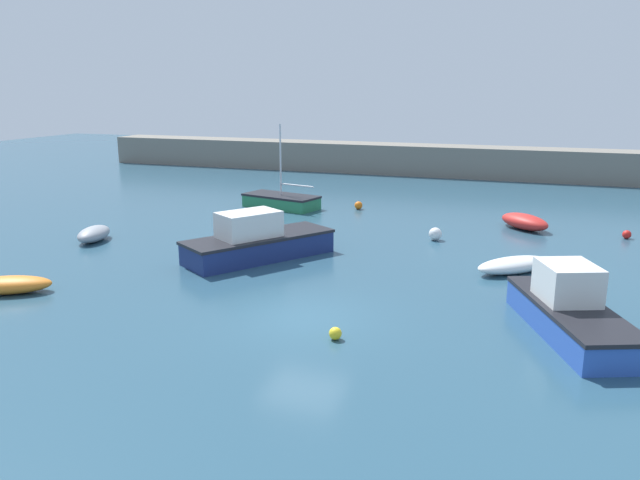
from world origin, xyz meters
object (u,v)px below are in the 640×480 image
sailboat_twin_hulled (281,201)px  mooring_buoy_orange (358,205)px  dinghy_near_pier (94,234)px  rowboat_blue_near (514,265)px  mooring_buoy_yellow (335,333)px  rowboat_white_midwater (8,285)px  mooring_buoy_red (627,235)px  open_tender_yellow (524,222)px  motorboat_grey_hull (570,310)px  mooring_buoy_white (435,234)px  motorboat_with_cabin (257,242)px

sailboat_twin_hulled → mooring_buoy_orange: sailboat_twin_hulled is taller
sailboat_twin_hulled → dinghy_near_pier: 11.42m
rowboat_blue_near → sailboat_twin_hulled: 16.21m
mooring_buoy_yellow → rowboat_white_midwater: bearing=179.8°
mooring_buoy_orange → mooring_buoy_red: (13.79, -2.63, -0.03)m
mooring_buoy_orange → mooring_buoy_red: mooring_buoy_orange is taller
sailboat_twin_hulled → dinghy_near_pier: (-4.92, -10.30, -0.07)m
open_tender_yellow → sailboat_twin_hulled: bearing=-140.3°
dinghy_near_pier → mooring_buoy_yellow: dinghy_near_pier is taller
rowboat_blue_near → motorboat_grey_hull: bearing=-115.7°
open_tender_yellow → mooring_buoy_white: bearing=-90.7°
motorboat_with_cabin → open_tender_yellow: size_ratio=2.17×
sailboat_twin_hulled → open_tender_yellow: (13.58, -1.03, -0.03)m
mooring_buoy_yellow → mooring_buoy_red: bearing=60.4°
sailboat_twin_hulled → mooring_buoy_white: bearing=167.8°
motorboat_grey_hull → mooring_buoy_orange: motorboat_grey_hull is taller
rowboat_blue_near → mooring_buoy_red: bearing=14.9°
open_tender_yellow → rowboat_white_midwater: size_ratio=0.96×
mooring_buoy_white → mooring_buoy_yellow: bearing=-93.1°
mooring_buoy_orange → rowboat_white_midwater: bearing=-111.0°
mooring_buoy_yellow → mooring_buoy_orange: (-4.75, 18.53, 0.05)m
dinghy_near_pier → rowboat_white_midwater: bearing=1.6°
dinghy_near_pier → mooring_buoy_red: 24.69m
rowboat_blue_near → mooring_buoy_white: (-3.71, 4.10, 0.00)m
rowboat_white_midwater → mooring_buoy_red: rowboat_white_midwater is taller
open_tender_yellow → mooring_buoy_red: size_ratio=7.44×
open_tender_yellow → dinghy_near_pier: size_ratio=1.16×
motorboat_with_cabin → open_tender_yellow: 13.90m
sailboat_twin_hulled → open_tender_yellow: sailboat_twin_hulled is taller
dinghy_near_pier → mooring_buoy_yellow: 15.75m
sailboat_twin_hulled → mooring_buoy_yellow: size_ratio=13.28×
sailboat_twin_hulled → motorboat_grey_hull: bearing=150.2°
open_tender_yellow → mooring_buoy_yellow: bearing=-61.1°
motorboat_with_cabin → mooring_buoy_red: (14.75, 8.96, -0.52)m
motorboat_with_cabin → rowboat_blue_near: motorboat_with_cabin is taller
rowboat_blue_near → dinghy_near_pier: 18.48m
motorboat_with_cabin → sailboat_twin_hulled: bearing=50.8°
rowboat_blue_near → mooring_buoy_red: size_ratio=8.09×
mooring_buoy_orange → mooring_buoy_white: 8.05m
dinghy_near_pier → mooring_buoy_red: (23.08, 8.77, -0.14)m
sailboat_twin_hulled → mooring_buoy_red: size_ratio=12.11×
mooring_buoy_white → mooring_buoy_orange: bearing=132.4°
open_tender_yellow → mooring_buoy_orange: open_tender_yellow is taller
sailboat_twin_hulled → mooring_buoy_orange: bearing=-151.9°
open_tender_yellow → motorboat_grey_hull: size_ratio=0.51×
sailboat_twin_hulled → motorboat_grey_hull: size_ratio=0.82×
motorboat_grey_hull → motorboat_with_cabin: bearing=-131.7°
rowboat_white_midwater → mooring_buoy_white: size_ratio=5.22×
dinghy_near_pier → mooring_buoy_white: (14.72, 5.46, -0.04)m
rowboat_blue_near → mooring_buoy_yellow: 9.55m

